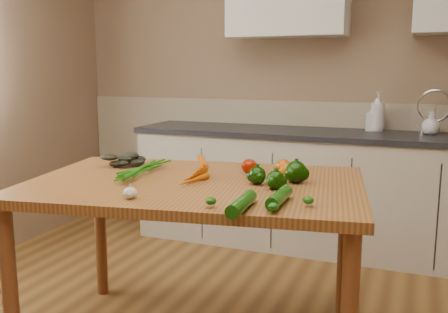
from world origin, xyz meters
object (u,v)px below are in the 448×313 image
pepper_a (257,176)px  tomato_b (284,166)px  pepper_c (276,180)px  tomato_a (249,166)px  garlic_bulb (130,193)px  tomato_c (287,171)px  soap_bottle_a (378,112)px  leafy_greens (125,156)px  table (195,200)px  soap_bottle_b (372,118)px  zucchini_a (279,197)px  soap_bottle_c (431,123)px  pepper_b (296,172)px  zucchini_b (242,204)px  carrot_bunch (180,169)px

pepper_a → tomato_b: size_ratio=1.06×
pepper_c → tomato_a: size_ratio=1.03×
garlic_bulb → tomato_a: 0.71m
pepper_a → tomato_c: bearing=61.2°
soap_bottle_a → leafy_greens: size_ratio=1.30×
table → soap_bottle_b: size_ratio=8.73×
pepper_c → tomato_b: 0.35m
soap_bottle_b → tomato_c: (-0.24, -1.56, -0.12)m
soap_bottle_b → zucchini_a: 2.04m
soap_bottle_c → garlic_bulb: soap_bottle_c is taller
pepper_b → tomato_c: size_ratio=1.26×
garlic_bulb → pepper_b: pepper_b is taller
soap_bottle_a → pepper_c: (-0.27, -1.80, -0.17)m
leafy_greens → pepper_c: size_ratio=2.68×
table → zucchini_b: zucchini_b is taller
zucchini_a → pepper_a: bearing=122.3°
carrot_bunch → tomato_a: bearing=25.3°
table → tomato_a: bearing=44.7°
soap_bottle_a → zucchini_a: soap_bottle_a is taller
carrot_bunch → pepper_a: 0.40m
table → garlic_bulb: garlic_bulb is taller
soap_bottle_a → pepper_a: soap_bottle_a is taller
carrot_bunch → pepper_c: size_ratio=3.49×
pepper_a → tomato_b: (0.05, 0.29, -0.01)m
leafy_greens → tomato_c: leafy_greens is taller
pepper_a → soap_bottle_a: bearing=77.8°
soap_bottle_c → garlic_bulb: 2.41m
tomato_b → soap_bottle_b: bearing=78.6°
soap_bottle_b → pepper_c: 1.81m
table → tomato_b: bearing=34.8°
tomato_b → zucchini_b: 0.73m
leafy_greens → pepper_c: bearing=-13.2°
pepper_c → tomato_a: pepper_c is taller
carrot_bunch → tomato_a: size_ratio=3.57×
tomato_c → zucchini_a: tomato_c is taller
tomato_b → zucchini_b: size_ratio=0.31×
table → soap_bottle_a: size_ratio=5.88×
soap_bottle_a → leafy_greens: 1.98m
soap_bottle_a → soap_bottle_b: bearing=34.0°
table → pepper_b: 0.50m
tomato_a → garlic_bulb: bearing=-114.3°
soap_bottle_b → tomato_b: size_ratio=2.58×
soap_bottle_a → table: bearing=96.2°
pepper_b → zucchini_b: (-0.08, -0.53, -0.02)m
leafy_greens → pepper_a: leafy_greens is taller
soap_bottle_c → tomato_c: bearing=-63.8°
zucchini_a → tomato_b: bearing=103.4°
carrot_bunch → zucchini_a: (0.58, -0.30, -0.01)m
soap_bottle_b → tomato_b: 1.48m
soap_bottle_c → carrot_bunch: soap_bottle_c is taller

